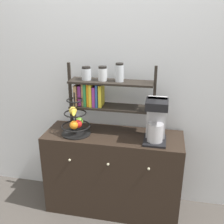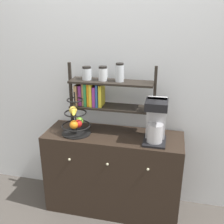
# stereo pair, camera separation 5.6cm
# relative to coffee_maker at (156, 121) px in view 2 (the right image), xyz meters

# --- Properties ---
(ground_plane) EXTENTS (12.00, 12.00, 0.00)m
(ground_plane) POSITION_rel_coffee_maker_xyz_m (-0.38, -0.18, -0.99)
(ground_plane) COLOR #47423D
(wall_back) EXTENTS (7.00, 0.05, 2.60)m
(wall_back) POSITION_rel_coffee_maker_xyz_m (-0.38, 0.30, 0.31)
(wall_back) COLOR silver
(wall_back) RESTS_ON ground_plane
(sideboard) EXTENTS (1.26, 0.45, 0.80)m
(sideboard) POSITION_rel_coffee_maker_xyz_m (-0.38, 0.04, -0.59)
(sideboard) COLOR black
(sideboard) RESTS_ON ground_plane
(coffee_maker) EXTENTS (0.19, 0.24, 0.38)m
(coffee_maker) POSITION_rel_coffee_maker_xyz_m (0.00, 0.00, 0.00)
(coffee_maker) COLOR black
(coffee_maker) RESTS_ON sideboard
(fruit_stand) EXTENTS (0.26, 0.26, 0.39)m
(fruit_stand) POSITION_rel_coffee_maker_xyz_m (-0.71, -0.03, -0.06)
(fruit_stand) COLOR black
(fruit_stand) RESTS_ON sideboard
(shelf_hutch) EXTENTS (0.79, 0.20, 0.64)m
(shelf_hutch) POSITION_rel_coffee_maker_xyz_m (-0.51, 0.11, 0.19)
(shelf_hutch) COLOR black
(shelf_hutch) RESTS_ON sideboard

